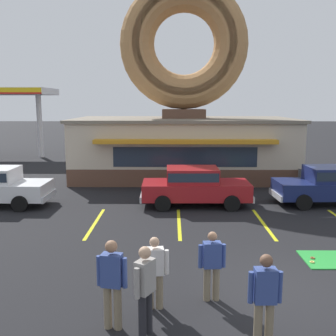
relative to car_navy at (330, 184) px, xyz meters
The scene contains 15 objects.
ground_plane 8.72m from the car_navy, 116.88° to the right, with size 160.00×160.00×0.00m, color black.
donut_shop_building 9.08m from the car_navy, 133.95° to the left, with size 12.30×6.75×10.96m.
mini_donut_far_left 6.62m from the car_navy, 115.02° to the right, with size 0.13×0.13×0.04m, color brown.
mini_donut_extra 6.91m from the car_navy, 114.86° to the right, with size 0.13×0.13×0.04m, color #E5C666.
car_navy is the anchor object (origin of this frame).
car_red 5.71m from the car_navy, behind, with size 4.58×2.03×1.60m.
pedestrian_blue_sweater_man 11.06m from the car_navy, 117.05° to the right, with size 0.60×0.25×1.71m.
pedestrian_hooded_kid 10.03m from the car_navy, 125.15° to the right, with size 0.59×0.27×1.55m.
pedestrian_leather_jacket_man 11.89m from the car_navy, 126.82° to the right, with size 0.40×0.53×1.72m.
pedestrian_clipboard_woman 12.12m from the car_navy, 129.78° to the right, with size 0.59×0.31×1.76m.
pedestrian_beanie_man 11.06m from the car_navy, 129.20° to the right, with size 0.59×0.28×1.56m.
trash_bin 3.18m from the car_navy, 90.73° to the left, with size 0.57×0.57×0.97m.
parking_stripe_far_left 9.81m from the car_navy, 163.73° to the right, with size 0.12×3.60×0.01m, color yellow.
parking_stripe_left 7.00m from the car_navy, 156.78° to the right, with size 0.12×3.60×0.01m, color yellow.
parking_stripe_mid_left 4.44m from the car_navy, 141.00° to the right, with size 0.12×3.60×0.01m, color yellow.
Camera 1 is at (-2.72, -8.45, 4.27)m, focal length 42.00 mm.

